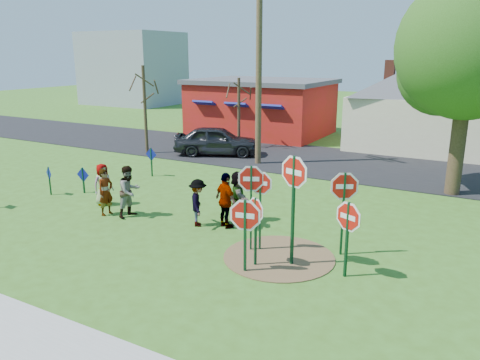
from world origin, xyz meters
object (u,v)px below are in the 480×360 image
Objects in this scene: person_a at (103,184)px; leafy_tree at (473,55)px; stop_sign_a at (256,216)px; utility_pole at (259,61)px; suv at (217,140)px; stop_sign_d at (344,193)px; stop_sign_c at (294,185)px; person_b at (106,192)px; stop_sign_b at (260,191)px.

leafy_tree is at bearing -43.05° from person_a.
utility_pole is at bearing 144.54° from stop_sign_a.
stop_sign_d is at bearing -157.80° from suv.
person_a is (-8.43, 1.43, -1.47)m from stop_sign_c.
stop_sign_c is 0.67× the size of suv.
person_b is at bearing 166.11° from suv.
stop_sign_d is at bearing 71.49° from stop_sign_c.
stop_sign_c reaches higher than stop_sign_d.
person_b reaches higher than suv.
person_b reaches higher than person_a.
stop_sign_c is 14.77m from suv.
suv is at bearing 18.33° from person_a.
stop_sign_d is at bearing -106.31° from leafy_tree.
stop_sign_b is 13.60m from suv.
leafy_tree reaches higher than suv.
stop_sign_c reaches higher than stop_sign_a.
suv is (-8.54, 11.84, -0.57)m from stop_sign_a.
stop_sign_a reaches higher than person_a.
stop_sign_b is 1.49× the size of person_b.
stop_sign_b is at bearing 172.79° from stop_sign_d.
person_a is at bearing -145.79° from leafy_tree.
person_a is at bearing -171.87° from stop_sign_c.
leafy_tree is (12.75, -1.87, 4.73)m from suv.
stop_sign_c is 0.32× the size of utility_pole.
person_b is (-6.65, 1.16, -0.58)m from stop_sign_a.
leafy_tree is at bearing 95.16° from stop_sign_a.
stop_sign_c is at bearing 59.78° from stop_sign_a.
stop_sign_a is 0.24× the size of leafy_tree.
stop_sign_d is at bearing -79.99° from person_b.
utility_pole is (-7.35, 9.19, 3.42)m from stop_sign_d.
stop_sign_d is 14.43m from suv.
suv is 5.42m from utility_pole.
stop_sign_b is 0.78× the size of stop_sign_c.
utility_pole is at bearing 100.23° from stop_sign_d.
stop_sign_d is (0.98, 1.34, -0.43)m from stop_sign_c.
leafy_tree is (3.35, 9.44, 3.30)m from stop_sign_c.
utility_pole reaches higher than stop_sign_c.
utility_pole is at bearing -128.44° from suv.
stop_sign_a is 6.77m from person_b.
person_a is at bearing 161.64° from suv.
stop_sign_d is at bearing -51.35° from utility_pole.
stop_sign_c is (1.22, -0.48, 0.44)m from stop_sign_b.
stop_sign_a is 11.59m from leafy_tree.
stop_sign_a is at bearing -130.52° from stop_sign_c.
stop_sign_b is 0.97× the size of stop_sign_d.
stop_sign_c is 0.37× the size of leafy_tree.
stop_sign_a is 1.28× the size of person_a.
person_a is at bearing 151.02° from stop_sign_d.
stop_sign_b is (-0.37, 1.01, 0.41)m from stop_sign_a.
stop_sign_a is at bearing -168.14° from suv.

